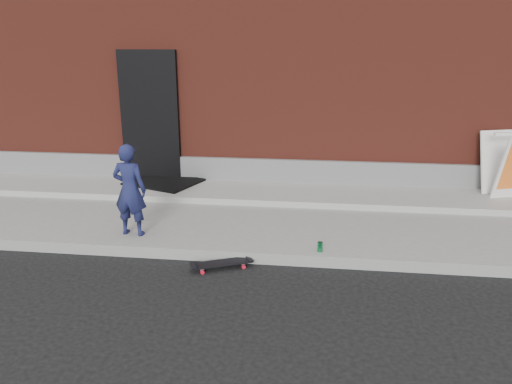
# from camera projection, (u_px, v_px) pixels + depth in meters

# --- Properties ---
(ground) EXTENTS (80.00, 80.00, 0.00)m
(ground) POSITION_uv_depth(u_px,v_px,m) (281.00, 266.00, 6.19)
(ground) COLOR black
(ground) RESTS_ON ground
(sidewalk) EXTENTS (20.00, 3.00, 0.15)m
(sidewalk) POSITION_uv_depth(u_px,v_px,m) (289.00, 219.00, 7.59)
(sidewalk) COLOR slate
(sidewalk) RESTS_ON ground
(apron) EXTENTS (20.00, 1.20, 0.10)m
(apron) POSITION_uv_depth(u_px,v_px,m) (292.00, 194.00, 8.41)
(apron) COLOR #979792
(apron) RESTS_ON sidewalk
(building) EXTENTS (20.00, 8.10, 5.00)m
(building) POSITION_uv_depth(u_px,v_px,m) (305.00, 48.00, 12.09)
(building) COLOR maroon
(building) RESTS_ON ground
(child) EXTENTS (0.48, 0.34, 1.25)m
(child) POSITION_uv_depth(u_px,v_px,m) (130.00, 190.00, 6.61)
(child) COLOR #181C45
(child) RESTS_ON sidewalk
(skateboard) EXTENTS (0.75, 0.48, 0.08)m
(skateboard) POSITION_uv_depth(u_px,v_px,m) (222.00, 263.00, 6.09)
(skateboard) COLOR red
(skateboard) RESTS_ON ground
(pizza_sign) EXTENTS (0.82, 0.90, 1.04)m
(pizza_sign) POSITION_uv_depth(u_px,v_px,m) (508.00, 164.00, 7.99)
(pizza_sign) COLOR white
(pizza_sign) RESTS_ON apron
(soda_can) EXTENTS (0.08, 0.08, 0.12)m
(soda_can) POSITION_uv_depth(u_px,v_px,m) (320.00, 247.00, 6.21)
(soda_can) COLOR #1A8645
(soda_can) RESTS_ON sidewalk
(doormat) EXTENTS (1.42, 1.29, 0.03)m
(doormat) POSITION_uv_depth(u_px,v_px,m) (164.00, 182.00, 8.86)
(doormat) COLOR black
(doormat) RESTS_ON apron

